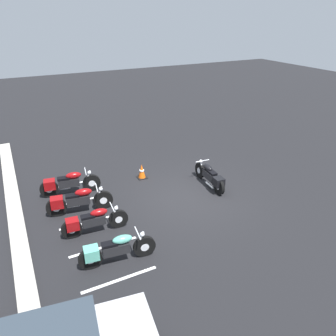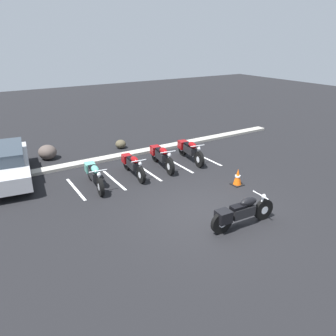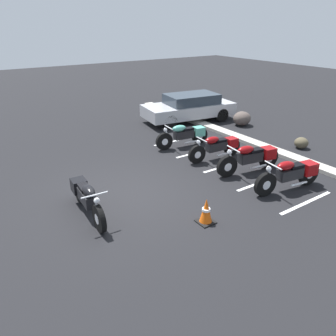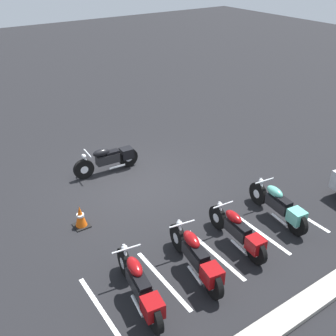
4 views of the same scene
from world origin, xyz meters
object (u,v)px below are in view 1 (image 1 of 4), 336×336
(parked_bike_1, at_px, (92,221))
(parked_bike_3, at_px, (67,183))
(parked_bike_0, at_px, (114,250))
(traffic_cone, at_px, (142,172))
(motorcycle_black_featured, at_px, (210,176))
(parked_bike_2, at_px, (76,201))

(parked_bike_1, bearing_deg, parked_bike_3, 98.23)
(parked_bike_0, distance_m, traffic_cone, 5.28)
(motorcycle_black_featured, bearing_deg, parked_bike_0, 120.82)
(parked_bike_1, distance_m, parked_bike_3, 2.90)
(motorcycle_black_featured, height_order, traffic_cone, motorcycle_black_featured)
(motorcycle_black_featured, xyz_separation_m, parked_bike_3, (1.99, 5.29, 0.02))
(parked_bike_1, xyz_separation_m, parked_bike_3, (2.89, 0.18, 0.03))
(motorcycle_black_featured, distance_m, traffic_cone, 2.94)
(parked_bike_3, distance_m, traffic_cone, 3.11)
(motorcycle_black_featured, xyz_separation_m, parked_bike_0, (-2.54, 4.92, 0.00))
(parked_bike_0, relative_size, traffic_cone, 3.49)
(motorcycle_black_featured, height_order, parked_bike_2, parked_bike_2)
(parked_bike_0, xyz_separation_m, traffic_cone, (4.51, -2.74, -0.17))
(parked_bike_2, height_order, traffic_cone, parked_bike_2)
(parked_bike_1, relative_size, parked_bike_2, 0.93)
(parked_bike_2, distance_m, traffic_cone, 3.41)
(motorcycle_black_featured, height_order, parked_bike_0, same)
(parked_bike_3, xyz_separation_m, traffic_cone, (-0.03, -3.11, -0.18))
(parked_bike_0, distance_m, parked_bike_1, 1.65)
(traffic_cone, bearing_deg, motorcycle_black_featured, -131.98)
(parked_bike_1, height_order, parked_bike_2, parked_bike_2)
(motorcycle_black_featured, bearing_deg, parked_bike_2, 87.84)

